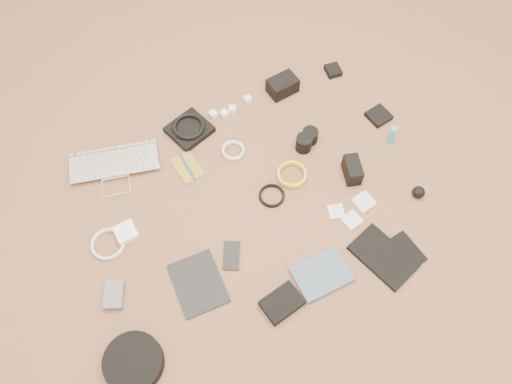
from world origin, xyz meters
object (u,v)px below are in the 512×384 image
object	(u,v)px
laptop	(116,174)
headphone_case	(134,362)
phone	(231,256)
dslr_camera	(282,86)
paperback	(332,292)
tablet	(198,283)

from	to	relation	value
laptop	headphone_case	world-z (taller)	headphone_case
phone	dslr_camera	bearing A→B (deg)	76.87
phone	paperback	xyz separation A→B (m)	(0.30, -0.27, 0.01)
phone	paperback	bearing A→B (deg)	-19.51
tablet	phone	xyz separation A→B (m)	(0.15, 0.06, -0.00)
tablet	phone	size ratio (longest dim) A/B	1.90
dslr_camera	headphone_case	size ratio (longest dim) A/B	0.64
dslr_camera	phone	world-z (taller)	dslr_camera
dslr_camera	laptop	bearing A→B (deg)	-179.49
dslr_camera	paperback	bearing A→B (deg)	-112.85
tablet	paperback	world-z (taller)	paperback
headphone_case	paperback	world-z (taller)	headphone_case
tablet	phone	bearing A→B (deg)	18.92
laptop	paperback	distance (m)	1.00
laptop	paperback	xyz separation A→B (m)	(0.63, -0.78, -0.00)
headphone_case	paperback	xyz separation A→B (m)	(0.74, -0.01, -0.02)
laptop	phone	bearing A→B (deg)	-48.17
headphone_case	dslr_camera	bearing A→B (deg)	45.25
dslr_camera	tablet	world-z (taller)	dslr_camera
laptop	phone	size ratio (longest dim) A/B	3.16
laptop	paperback	bearing A→B (deg)	-42.17
tablet	paperback	size ratio (longest dim) A/B	1.09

